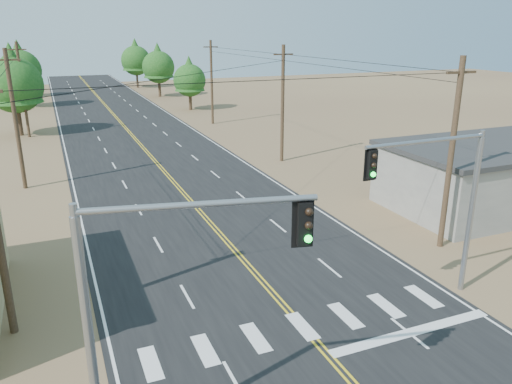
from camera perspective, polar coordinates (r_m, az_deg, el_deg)
road at (r=39.58m, az=-9.65°, el=1.43°), size 15.00×200.00×0.02m
building_right at (r=36.87m, az=26.24°, el=1.76°), size 15.00×8.00×4.00m
utility_pole_left_mid at (r=39.60m, az=-25.81°, el=7.49°), size 1.80×0.30×10.00m
utility_pole_left_far at (r=59.42m, az=-25.11°, el=10.57°), size 1.80×0.30×10.00m
utility_pole_right_near at (r=27.42m, az=21.41°, el=4.05°), size 1.80×0.30×10.00m
utility_pole_right_mid at (r=43.76m, az=3.05°, el=10.09°), size 1.80×0.30×10.00m
utility_pole_right_far at (r=62.27m, az=-5.09°, el=12.43°), size 1.80×0.30×10.00m
signal_mast_left at (r=12.74m, az=-11.52°, el=-11.27°), size 5.73×1.53×7.46m
signal_mast_right at (r=21.81m, az=20.76°, el=0.15°), size 5.85×0.51×7.28m
tree_left_near at (r=60.63m, az=-25.99°, el=11.51°), size 5.98×5.98×9.97m
tree_left_mid at (r=83.46m, az=-25.38°, el=12.88°), size 5.92×5.92×9.87m
tree_left_far at (r=96.90m, az=-25.31°, el=12.79°), size 4.95×4.95×8.25m
tree_right_near at (r=73.86m, az=-7.62°, el=12.90°), size 4.61×4.61×7.68m
tree_right_mid at (r=89.85m, az=-11.12°, el=14.19°), size 5.47×5.47×9.12m
tree_right_far at (r=105.12m, az=-13.59°, el=14.72°), size 5.76×5.76×9.61m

